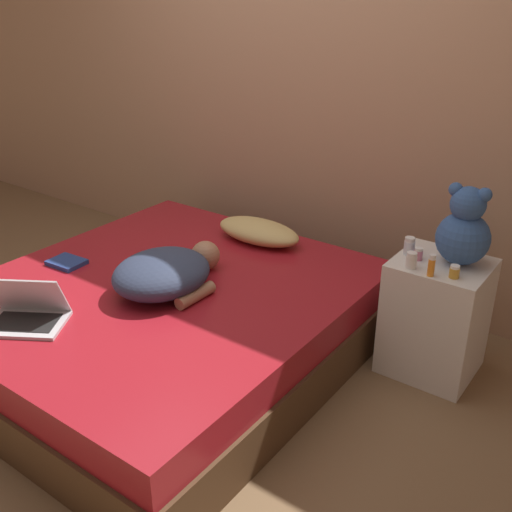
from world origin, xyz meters
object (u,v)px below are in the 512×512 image
Objects in this scene: bottle_white at (411,261)px; book at (67,262)px; bottle_orange at (431,265)px; bottle_amber at (454,272)px; bottle_pink at (418,254)px; laptop at (27,313)px; teddy_bear at (464,230)px; pillow at (258,231)px; bottle_clear at (409,246)px; person_lying at (166,272)px.

bottle_white is 1.77m from book.
bottle_orange is 1.33× the size of bottle_white.
bottle_amber and bottle_pink have the same top height.
book is (-1.63, -0.67, -0.21)m from bottle_white.
laptop is at bearing -53.80° from book.
bottle_pink is (-0.17, -0.08, -0.13)m from teddy_bear.
bottle_pink is 0.77× the size of bottle_white.
bottle_orange is at bearing -10.40° from pillow.
book is at bearing 94.51° from laptop.
bottle_white is at bearing -63.32° from bottle_clear.
bottle_pink is at bearing 95.38° from bottle_white.
bottle_amber is at bearing -78.78° from teddy_bear.
bottle_white is 0.40× the size of book.
teddy_bear is at bearing 49.39° from bottle_white.
bottle_orange reaches higher than bottle_clear.
pillow is at bearing 53.04° from book.
teddy_bear is at bearing 11.37° from laptop.
bottle_white is (1.28, 1.15, 0.17)m from laptop.
bottle_clear is at bearing 156.33° from bottle_amber.
book is (-1.82, -0.70, -0.20)m from bottle_amber.
person_lying is at bearing -145.86° from bottle_pink.
bottle_clear is at bearing 116.68° from bottle_white.
bottle_clear is (0.93, 0.70, 0.13)m from person_lying.
book is at bearing -154.29° from teddy_bear.
bottle_white is (0.07, -0.14, -0.00)m from bottle_clear.
bottle_orange reaches higher than book.
bottle_white is at bearing 30.73° from person_lying.
laptop is 5.27× the size of bottle_white.
person_lying is 1.20m from bottle_pink.
book is (-0.35, 0.48, -0.04)m from laptop.
person_lying is 7.39× the size of bottle_clear.
bottle_clear reaches higher than laptop.
bottle_orange is (1.09, -0.20, 0.17)m from pillow.
pillow is 6.81× the size of bottle_white.
pillow is 8.86× the size of bottle_pink.
book is (-1.79, -0.86, -0.33)m from teddy_bear.
bottle_orange reaches higher than pillow.
bottle_pink reaches higher than book.
pillow is at bearing 46.04° from laptop.
person_lying is 1.16m from bottle_white.
pillow is at bearing 177.39° from bottle_clear.
book is (-0.63, -0.11, -0.08)m from person_lying.
bottle_clear is (-0.23, -0.05, -0.12)m from teddy_bear.
bottle_white is (0.01, -0.11, 0.01)m from bottle_pink.
bottle_amber is at bearing -22.65° from bottle_pink.
laptop is at bearing -136.95° from teddy_bear.
bottle_orange is (-0.06, -0.21, -0.11)m from teddy_bear.
bottle_clear reaches higher than bottle_white.
person_lying is 3.35× the size of book.
teddy_bear is 4.32× the size of bottle_clear.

